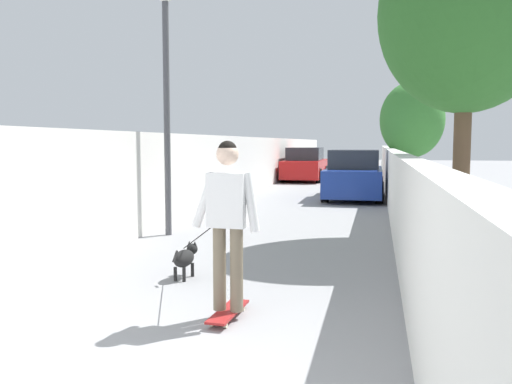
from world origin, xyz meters
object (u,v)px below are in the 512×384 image
tree_right_near (467,14)px  person_skateboarder (228,212)px  car_far (305,165)px  tree_right_mid (412,120)px  skateboard (228,312)px  car_near (354,176)px  dog (185,257)px  lamp_post (166,66)px

tree_right_near → person_skateboarder: 6.75m
car_far → tree_right_near: bearing=-161.8°
tree_right_near → tree_right_mid: (11.50, 0.20, -1.40)m
skateboard → person_skateboarder: bearing=153.4°
tree_right_near → tree_right_mid: bearing=1.0°
car_near → skateboard: bearing=176.6°
skateboard → car_far: bearing=5.3°
skateboard → tree_right_near: bearing=-28.9°
tree_right_near → dog: 6.67m
skateboard → car_far: (19.85, 1.84, 0.65)m
skateboard → dog: 1.74m
tree_right_mid → lamp_post: size_ratio=0.88×
tree_right_near → car_far: size_ratio=1.33×
tree_right_mid → person_skateboarder: bearing=170.8°
tree_right_near → car_far: 15.67m
tree_right_near → skateboard: tree_right_near is taller
tree_right_mid → car_near: (-4.70, 1.99, -1.93)m
car_far → tree_right_mid: bearing=-123.7°
lamp_post → tree_right_mid: bearing=-22.8°
tree_right_mid → car_far: size_ratio=0.94×
tree_right_near → person_skateboarder: tree_right_near is taller
dog → car_near: (10.68, -1.71, 0.44)m
tree_right_near → car_near: (6.80, 2.20, -3.33)m
dog → car_far: car_far is taller
skateboard → car_near: bearing=-3.4°
person_skateboarder → car_near: person_skateboarder is taller
lamp_post → car_far: bearing=-2.2°
lamp_post → car_near: size_ratio=1.14×
tree_right_mid → dog: size_ratio=2.35×
lamp_post → skateboard: (-4.49, -2.44, -3.11)m
tree_right_mid → car_far: 5.82m
tree_right_mid → dog: (-15.38, 3.70, -2.37)m
person_skateboarder → car_near: size_ratio=0.41×
person_skateboarder → tree_right_mid: bearing=-9.2°
tree_right_near → lamp_post: bearing=98.6°
lamp_post → car_near: lamp_post is taller
dog → car_near: 10.82m
tree_right_near → skateboard: bearing=151.1°
tree_right_mid → car_far: bearing=56.3°
lamp_post → skateboard: 5.99m
lamp_post → car_far: (15.36, -0.60, -2.47)m
lamp_post → person_skateboarder: lamp_post is taller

